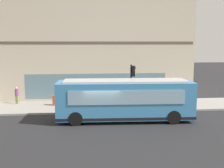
{
  "coord_description": "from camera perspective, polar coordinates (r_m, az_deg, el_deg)",
  "views": [
    {
      "loc": [
        -19.63,
        1.16,
        5.77
      ],
      "look_at": [
        2.97,
        -1.1,
        2.39
      ],
      "focal_mm": 44.4,
      "sensor_mm": 36.0,
      "label": 1
    }
  ],
  "objects": [
    {
      "name": "pedestrian_by_light_pole",
      "position": [
        27.25,
        -19.02,
        -2.0
      ],
      "size": [
        0.32,
        0.32,
        1.57
      ],
      "color": "#99994C",
      "rests_on": "sidewalk_curb"
    },
    {
      "name": "traffic_light_near_corner",
      "position": [
        23.46,
        4.25,
        1.19
      ],
      "size": [
        0.32,
        0.49,
        3.82
      ],
      "color": "black",
      "rests_on": "sidewalk_curb"
    },
    {
      "name": "pedestrian_near_hydrant",
      "position": [
        26.4,
        9.32,
        -1.85
      ],
      "size": [
        0.32,
        0.32,
        1.65
      ],
      "color": "silver",
      "rests_on": "sidewalk_curb"
    },
    {
      "name": "sidewalk_curb",
      "position": [
        25.22,
        -2.93,
        -4.61
      ],
      "size": [
        4.62,
        40.0,
        0.15
      ],
      "primitive_type": "cube",
      "color": "#9E9991",
      "rests_on": "ground"
    },
    {
      "name": "city_bus_nearside",
      "position": [
        20.66,
        2.65,
        -3.33
      ],
      "size": [
        2.98,
        10.14,
        3.07
      ],
      "color": "#3F8CC6",
      "rests_on": "ground"
    },
    {
      "name": "pedestrian_near_building_entrance",
      "position": [
        25.21,
        8.2,
        -2.06
      ],
      "size": [
        0.32,
        0.32,
        1.82
      ],
      "color": "gold",
      "rests_on": "sidewalk_curb"
    },
    {
      "name": "building_corner",
      "position": [
        31.4,
        -3.61,
        7.5
      ],
      "size": [
        9.09,
        19.63,
        10.52
      ],
      "color": "beige",
      "rests_on": "ground"
    },
    {
      "name": "fire_hydrant",
      "position": [
        24.91,
        4.59,
        -3.76
      ],
      "size": [
        0.35,
        0.35,
        0.74
      ],
      "color": "yellow",
      "rests_on": "sidewalk_curb"
    },
    {
      "name": "ground",
      "position": [
        20.5,
        -2.25,
        -7.91
      ],
      "size": [
        120.0,
        120.0,
        0.0
      ],
      "primitive_type": "plane",
      "color": "#262628"
    },
    {
      "name": "newspaper_vending_box",
      "position": [
        25.78,
        -11.67,
        -3.28
      ],
      "size": [
        0.44,
        0.43,
        0.9
      ],
      "color": "#BF3F19",
      "rests_on": "sidewalk_curb"
    }
  ]
}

